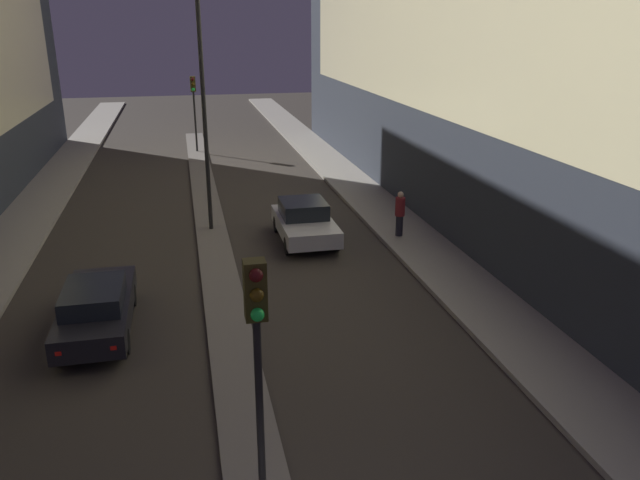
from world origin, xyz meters
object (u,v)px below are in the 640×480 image
(traffic_light_mid, at_px, (194,97))
(street_lamp, at_px, (200,40))
(car_left_lane, at_px, (97,307))
(pedestrian_on_right_sidewalk, at_px, (400,213))
(traffic_light_near, at_px, (257,338))
(car_right_lane, at_px, (305,221))

(traffic_light_mid, height_order, street_lamp, street_lamp)
(street_lamp, distance_m, car_left_lane, 10.64)
(traffic_light_mid, distance_m, pedestrian_on_right_sidewalk, 19.49)
(street_lamp, height_order, pedestrian_on_right_sidewalk, street_lamp)
(traffic_light_near, relative_size, street_lamp, 0.46)
(car_right_lane, bearing_deg, traffic_light_mid, 100.90)
(traffic_light_near, xyz_separation_m, traffic_light_mid, (0.00, 31.00, 0.00))
(street_lamp, xyz_separation_m, car_left_lane, (-3.36, -7.81, -6.39))
(car_left_lane, bearing_deg, traffic_light_near, -66.12)
(car_right_lane, bearing_deg, car_left_lane, -138.34)
(street_lamp, xyz_separation_m, car_right_lane, (3.36, -1.83, -6.38))
(traffic_light_near, height_order, car_left_lane, traffic_light_near)
(traffic_light_near, xyz_separation_m, car_right_lane, (3.36, 13.56, -2.69))
(car_left_lane, distance_m, car_right_lane, 8.99)
(traffic_light_mid, xyz_separation_m, street_lamp, (0.00, -15.61, 3.69))
(traffic_light_near, bearing_deg, traffic_light_mid, 90.00)
(car_right_lane, distance_m, pedestrian_on_right_sidewalk, 3.56)
(traffic_light_near, bearing_deg, street_lamp, 90.00)
(traffic_light_mid, height_order, car_right_lane, traffic_light_mid)
(traffic_light_near, xyz_separation_m, pedestrian_on_right_sidewalk, (6.84, 12.91, -2.38))
(traffic_light_mid, xyz_separation_m, pedestrian_on_right_sidewalk, (6.84, -18.09, -2.38))
(pedestrian_on_right_sidewalk, bearing_deg, traffic_light_mid, 110.72)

